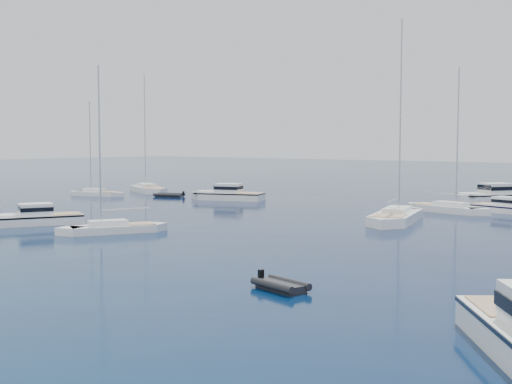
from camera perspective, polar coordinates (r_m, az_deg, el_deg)
ground at (r=48.16m, az=-18.13°, el=-4.20°), size 400.00×400.00×0.00m
motor_cruiser_near at (r=59.05m, az=-18.37°, el=-2.67°), size 6.28×9.04×2.30m
motor_cruiser_centre at (r=79.94m, az=-2.48°, el=-0.69°), size 10.09×6.02×2.54m
motor_cruiser_far_r at (r=69.74m, az=20.65°, el=-1.69°), size 8.06×4.12×2.03m
motor_cruiser_distant at (r=81.33m, az=19.61°, el=-0.85°), size 8.78×10.82×2.84m
sailboat_fore at (r=52.34m, az=-12.07°, el=-3.42°), size 6.35×8.94×13.12m
sailboat_mid_r at (r=59.43m, az=11.81°, el=-2.50°), size 6.38×12.85×18.28m
sailboat_mid_l at (r=88.24m, az=-13.40°, el=-0.33°), size 8.81×4.52×12.54m
sailboat_centre at (r=68.77m, az=15.94°, el=-1.66°), size 10.25×4.51×14.60m
sailboat_far_l at (r=93.70m, az=-9.18°, el=-0.01°), size 11.62×7.72×16.86m
tender_grey_near at (r=31.75m, az=2.11°, el=-8.32°), size 3.27×2.34×0.95m
tender_grey_far at (r=85.38m, az=-7.38°, el=-0.40°), size 4.39×3.33×0.95m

